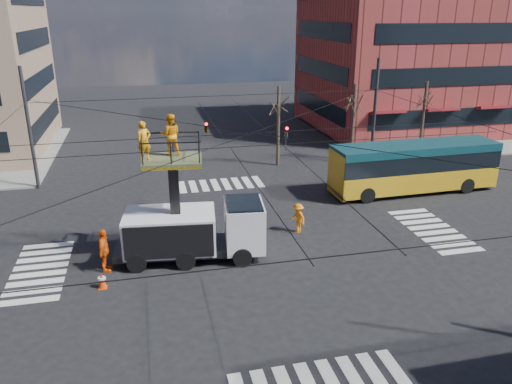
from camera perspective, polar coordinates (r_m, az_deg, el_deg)
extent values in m
plane|color=black|center=(25.09, -0.38, -6.45)|extent=(120.00, 120.00, 0.00)
cube|color=slate|center=(51.34, 17.77, 6.57)|extent=(18.00, 18.00, 0.12)
cube|color=black|center=(47.45, -22.82, 7.73)|extent=(0.12, 13.60, 1.50)
cube|color=black|center=(46.95, -23.37, 11.69)|extent=(0.12, 13.60, 1.50)
cube|color=black|center=(46.67, -23.95, 15.72)|extent=(0.12, 13.60, 1.50)
cube|color=maroon|center=(53.37, 17.89, 14.62)|extent=(20.00, 16.00, 14.00)
cube|color=black|center=(47.30, 22.15, 7.93)|extent=(17.00, 0.12, 1.58)
cube|color=black|center=(49.70, 7.18, 9.76)|extent=(0.12, 13.60, 1.58)
cube|color=black|center=(46.78, 22.72, 12.11)|extent=(17.00, 0.12, 1.57)
cube|color=black|center=(49.20, 7.36, 13.77)|extent=(0.12, 13.60, 1.57)
cube|color=black|center=(46.52, 23.32, 16.36)|extent=(17.00, 0.12, 1.57)
cube|color=black|center=(48.95, 7.55, 17.84)|extent=(0.12, 13.60, 1.57)
cylinder|color=#2D2D30|center=(38.56, 13.39, 8.76)|extent=(0.24, 0.24, 8.00)
cylinder|color=#2D2D30|center=(35.38, -24.46, 6.52)|extent=(0.24, 0.24, 8.00)
cylinder|color=black|center=(34.70, -4.83, 10.87)|extent=(24.00, 0.03, 0.03)
cylinder|color=black|center=(12.34, 11.96, -6.85)|extent=(24.00, 0.03, 0.03)
cylinder|color=black|center=(28.21, 24.32, 7.05)|extent=(0.03, 24.00, 0.03)
cylinder|color=black|center=(23.07, -0.41, 6.78)|extent=(24.02, 24.02, 0.03)
cylinder|color=black|center=(23.07, -0.41, 6.78)|extent=(24.02, 24.02, 0.03)
cylinder|color=black|center=(22.00, 0.28, 5.32)|extent=(24.00, 0.03, 0.03)
cylinder|color=black|center=(24.28, -1.03, 6.72)|extent=(24.00, 0.03, 0.03)
cylinder|color=black|center=(22.94, -3.35, 5.64)|extent=(0.03, 24.00, 0.03)
cylinder|color=black|center=(23.45, 2.47, 5.97)|extent=(0.03, 24.00, 0.03)
imported|color=black|center=(26.69, 3.45, 6.81)|extent=(0.16, 0.20, 1.00)
imported|color=black|center=(27.75, -5.74, 7.79)|extent=(0.26, 1.24, 0.50)
cylinder|color=#382B21|center=(37.67, 2.56, 7.46)|extent=(0.24, 0.24, 6.00)
cylinder|color=#382B21|center=(39.67, 11.02, 7.76)|extent=(0.24, 0.24, 6.00)
cylinder|color=#382B21|center=(42.43, 18.53, 7.88)|extent=(0.24, 0.24, 6.00)
cube|color=black|center=(24.20, -7.50, -6.23)|extent=(7.20, 2.98, 0.30)
cube|color=silver|center=(23.84, -1.35, -3.82)|extent=(2.06, 2.59, 2.20)
cube|color=black|center=(23.53, -1.36, -2.04)|extent=(1.85, 2.47, 0.80)
cube|color=silver|center=(23.86, -9.77, -4.37)|extent=(4.46, 2.96, 1.80)
cylinder|color=black|center=(23.27, -1.56, -7.46)|extent=(0.93, 0.45, 0.90)
cylinder|color=black|center=(25.33, -2.02, -5.07)|extent=(0.93, 0.45, 0.90)
cylinder|color=black|center=(23.23, -8.02, -7.72)|extent=(0.93, 0.45, 0.90)
cylinder|color=black|center=(25.29, -7.92, -5.30)|extent=(0.93, 0.45, 0.90)
cylinder|color=black|center=(23.41, -13.45, -7.87)|extent=(0.93, 0.45, 0.90)
cylinder|color=black|center=(25.46, -12.90, -5.46)|extent=(0.93, 0.45, 0.90)
cube|color=black|center=(23.19, -9.27, -0.48)|extent=(0.50, 0.50, 3.53)
cube|color=#464C2D|center=(22.64, -9.52, 3.71)|extent=(2.82, 2.38, 0.12)
cube|color=yellow|center=(22.68, -9.50, 3.42)|extent=(2.82, 2.38, 0.12)
imported|color=#FF9F10|center=(22.25, -12.66, 5.70)|extent=(0.76, 0.65, 1.75)
imported|color=#FF9F10|center=(22.88, -9.74, 6.47)|extent=(0.97, 0.78, 1.89)
cube|color=gold|center=(34.07, 17.48, 1.60)|extent=(10.96, 2.91, 1.30)
cube|color=black|center=(33.73, 17.69, 3.53)|extent=(10.96, 2.86, 1.10)
cube|color=#0E363E|center=(33.53, 17.83, 4.84)|extent=(10.96, 2.91, 0.50)
cube|color=gold|center=(31.42, 9.28, 2.00)|extent=(0.32, 2.48, 2.80)
cube|color=gold|center=(36.96, 24.66, 3.14)|extent=(0.32, 2.48, 2.80)
cube|color=black|center=(31.77, 9.08, 0.02)|extent=(0.22, 2.60, 0.30)
cube|color=gold|center=(31.10, 9.57, 4.20)|extent=(0.15, 1.60, 0.35)
cylinder|color=black|center=(31.42, 12.58, -0.36)|extent=(1.01, 0.33, 1.00)
cylinder|color=black|center=(33.40, 10.78, 1.01)|extent=(1.01, 0.33, 1.00)
cylinder|color=black|center=(35.13, 22.94, 0.68)|extent=(1.01, 0.33, 1.00)
cylinder|color=black|center=(36.91, 20.78, 1.87)|extent=(1.01, 0.33, 1.00)
cone|color=#DC3D09|center=(22.57, -17.19, -9.62)|extent=(0.36, 0.36, 0.73)
imported|color=#FF6410|center=(23.58, -16.95, -6.43)|extent=(0.71, 1.28, 2.06)
imported|color=orange|center=(26.61, 4.82, -2.98)|extent=(0.96, 1.20, 1.63)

